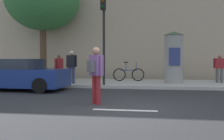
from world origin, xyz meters
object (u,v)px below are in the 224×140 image
(pedestrian_with_backpack, at_px, (59,66))
(parked_car_silver, at_px, (15,75))
(pedestrian_in_red_top, at_px, (96,70))
(poster_column, at_px, (174,57))
(pedestrian_with_bag, at_px, (71,65))
(pedestrian_tallest, at_px, (72,64))
(traffic_light, at_px, (103,24))
(pedestrian_near_pole, at_px, (219,66))
(bicycle_leaning, at_px, (129,74))

(pedestrian_with_backpack, height_order, parked_car_silver, pedestrian_with_backpack)
(parked_car_silver, bearing_deg, pedestrian_in_red_top, -34.57)
(poster_column, relative_size, pedestrian_with_backpack, 1.81)
(pedestrian_with_backpack, bearing_deg, pedestrian_in_red_top, -59.30)
(pedestrian_in_red_top, distance_m, pedestrian_with_bag, 6.62)
(poster_column, distance_m, pedestrian_tallest, 5.28)
(traffic_light, distance_m, parked_car_silver, 4.69)
(poster_column, height_order, pedestrian_with_backpack, poster_column)
(pedestrian_near_pole, bearing_deg, bicycle_leaning, 177.07)
(traffic_light, bearing_deg, poster_column, 23.73)
(traffic_light, height_order, pedestrian_with_backpack, traffic_light)
(poster_column, xyz_separation_m, pedestrian_in_red_top, (-2.86, -5.92, -0.43))
(bicycle_leaning, height_order, parked_car_silver, parked_car_silver)
(traffic_light, distance_m, pedestrian_near_pole, 6.52)
(traffic_light, xyz_separation_m, pedestrian_with_bag, (-2.14, 1.62, -2.01))
(bicycle_leaning, bearing_deg, pedestrian_in_red_top, -93.79)
(poster_column, bearing_deg, bicycle_leaning, 161.75)
(bicycle_leaning, bearing_deg, traffic_light, -113.86)
(pedestrian_with_backpack, relative_size, pedestrian_near_pole, 1.00)
(poster_column, xyz_separation_m, pedestrian_with_bag, (-5.57, 0.12, -0.46))
(pedestrian_near_pole, bearing_deg, pedestrian_tallest, -167.59)
(traffic_light, xyz_separation_m, pedestrian_tallest, (-1.72, 0.39, -1.93))
(pedestrian_in_red_top, bearing_deg, pedestrian_near_pole, 50.89)
(pedestrian_with_bag, relative_size, pedestrian_near_pole, 1.02)
(pedestrian_with_bag, bearing_deg, pedestrian_with_backpack, -119.37)
(traffic_light, relative_size, pedestrian_in_red_top, 2.42)
(pedestrian_in_red_top, xyz_separation_m, pedestrian_with_backpack, (-3.14, 5.29, -0.07))
(pedestrian_tallest, height_order, bicycle_leaning, pedestrian_tallest)
(pedestrian_with_bag, bearing_deg, pedestrian_near_pole, 3.10)
(pedestrian_with_backpack, bearing_deg, pedestrian_near_pole, 8.03)
(pedestrian_in_red_top, bearing_deg, parked_car_silver, 145.43)
(pedestrian_with_backpack, bearing_deg, bicycle_leaning, 21.78)
(parked_car_silver, bearing_deg, pedestrian_with_backpack, 61.44)
(pedestrian_with_backpack, distance_m, pedestrian_near_pole, 8.48)
(traffic_light, height_order, pedestrian_tallest, traffic_light)
(pedestrian_with_bag, xyz_separation_m, bicycle_leaning, (3.16, 0.68, -0.51))
(pedestrian_with_bag, relative_size, bicycle_leaning, 0.86)
(pedestrian_with_backpack, bearing_deg, pedestrian_tallest, -29.31)
(pedestrian_with_backpack, xyz_separation_m, bicycle_leaning, (3.58, 1.43, -0.47))
(pedestrian_in_red_top, distance_m, pedestrian_tallest, 5.33)
(traffic_light, bearing_deg, bicycle_leaning, 66.14)
(pedestrian_tallest, bearing_deg, traffic_light, -12.92)
(poster_column, distance_m, pedestrian_in_red_top, 6.59)
(pedestrian_with_backpack, xyz_separation_m, pedestrian_near_pole, (8.40, 1.19, 0.01))
(poster_column, bearing_deg, pedestrian_with_backpack, -173.93)
(pedestrian_in_red_top, distance_m, pedestrian_near_pole, 8.34)
(pedestrian_in_red_top, height_order, pedestrian_near_pole, pedestrian_in_red_top)
(pedestrian_with_bag, xyz_separation_m, pedestrian_near_pole, (7.98, 0.43, -0.04))
(traffic_light, bearing_deg, pedestrian_in_red_top, -82.60)
(pedestrian_with_backpack, bearing_deg, parked_car_silver, -118.56)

